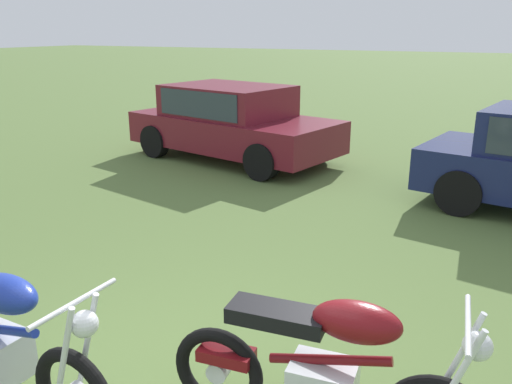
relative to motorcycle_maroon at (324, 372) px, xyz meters
The scene contains 2 objects.
motorcycle_maroon is the anchor object (origin of this frame).
car_burgundy 7.54m from the motorcycle_maroon, 123.23° to the left, with size 4.40×2.67×1.43m.
Camera 1 is at (1.82, -2.30, 2.47)m, focal length 37.04 mm.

